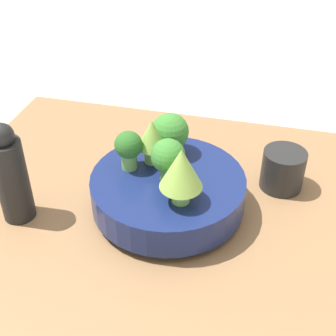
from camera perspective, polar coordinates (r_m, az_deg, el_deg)
The scene contains 10 objects.
ground_plane at distance 0.85m, azimuth -0.78°, elevation -7.91°, with size 6.00×6.00×0.00m, color silver.
table at distance 0.83m, azimuth -0.79°, elevation -6.73°, with size 0.83×0.70×0.05m.
bowl at distance 0.80m, azimuth 0.00°, elevation -2.84°, with size 0.26×0.26×0.07m.
broccoli_floret_center at distance 0.76m, azimuth 0.00°, elevation 1.33°, with size 0.06×0.06×0.07m.
broccoli_floret_front at distance 0.82m, azimuth 0.25°, elevation 4.40°, with size 0.07×0.07×0.08m.
romanesco_piece_far at distance 0.70m, azimuth 1.62°, elevation -0.28°, with size 0.07×0.07×0.10m.
romanesco_piece_near at distance 0.79m, azimuth -1.97°, elevation 3.77°, with size 0.05×0.05×0.08m.
broccoli_floret_right at distance 0.78m, azimuth -4.83°, elevation 2.50°, with size 0.05×0.05×0.07m.
cup at distance 0.88m, azimuth 13.83°, elevation -0.19°, with size 0.08×0.08×0.08m.
pepper_mill at distance 0.80m, azimuth -18.62°, elevation -0.83°, with size 0.05×0.05×0.18m.
Camera 1 is at (-0.16, 0.59, 0.59)m, focal length 50.00 mm.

